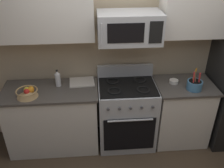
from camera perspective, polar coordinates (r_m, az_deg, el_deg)
wall_back at (r=3.35m, az=2.96°, el=8.37°), size 8.00×0.10×2.60m
counter_left at (r=3.47m, az=-13.37°, el=-7.74°), size 1.22×0.60×0.91m
range_oven at (r=3.44m, az=3.38°, el=-6.87°), size 0.76×0.64×1.09m
counter_right at (r=3.62m, az=15.61°, el=-6.27°), size 0.76×0.60×0.91m
microwave at (r=2.90m, az=4.03°, el=12.93°), size 0.73×0.44×0.35m
upper_cabinets_left at (r=2.99m, az=-16.49°, el=16.86°), size 1.21×0.34×0.77m
upper_cabinets_right at (r=3.17m, az=18.54°, el=17.25°), size 0.75×0.34×0.77m
utensil_crock at (r=3.27m, az=18.59°, el=-0.16°), size 0.19×0.19×0.27m
fruit_basket at (r=3.14m, az=-19.04°, el=-1.89°), size 0.26×0.26×0.12m
cutting_board at (r=3.31m, az=-6.99°, el=0.50°), size 0.34×0.28×0.02m
bottle_vinegar at (r=3.24m, az=-12.46°, el=1.22°), size 0.07×0.07×0.23m
prep_bowl at (r=3.36m, az=14.14°, el=0.61°), size 0.12×0.12×0.04m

